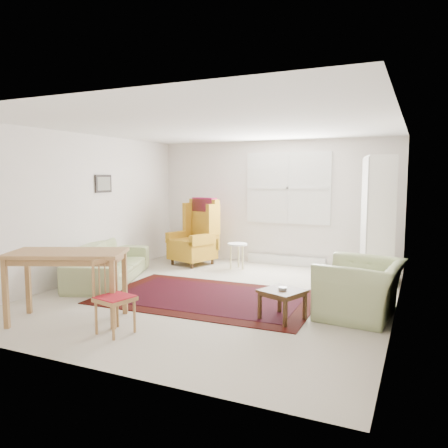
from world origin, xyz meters
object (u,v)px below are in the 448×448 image
at_px(sofa, 109,255).
at_px(desk_chair, 115,297).
at_px(wingback_chair, 192,231).
at_px(cabinet, 378,220).
at_px(stool, 237,256).
at_px(armchair, 361,283).
at_px(desk, 68,286).
at_px(coffee_table, 282,305).

bearing_deg(sofa, desk_chair, -160.38).
distance_m(wingback_chair, cabinet, 3.56).
height_order(stool, cabinet, cabinet).
relative_size(armchair, desk, 0.81).
bearing_deg(cabinet, armchair, -102.96).
distance_m(desk, desk_chair, 0.82).
bearing_deg(coffee_table, sofa, 166.63).
bearing_deg(desk_chair, desk, 94.50).
height_order(sofa, coffee_table, sofa).
bearing_deg(stool, coffee_table, -56.85).
relative_size(sofa, cabinet, 1.03).
distance_m(stool, desk_chair, 3.82).
distance_m(wingback_chair, desk, 3.73).
bearing_deg(wingback_chair, stool, 16.96).
bearing_deg(armchair, cabinet, -174.75).
xyz_separation_m(armchair, wingback_chair, (-3.54, 2.05, 0.24)).
distance_m(sofa, stool, 2.43).
relative_size(stool, desk_chair, 0.59).
bearing_deg(desk, wingback_chair, 94.45).
relative_size(coffee_table, stool, 0.94).
height_order(stool, desk, desk).
relative_size(armchair, desk_chair, 1.31).
relative_size(wingback_chair, stool, 2.68).
xyz_separation_m(sofa, desk_chair, (1.72, -2.02, -0.02)).
relative_size(coffee_table, cabinet, 0.22).
bearing_deg(stool, desk_chair, -88.51).
bearing_deg(sofa, wingback_chair, -39.91).
distance_m(armchair, wingback_chair, 4.10).
height_order(armchair, coffee_table, armchair).
bearing_deg(armchair, desk, -57.68).
distance_m(cabinet, desk, 4.97).
height_order(armchair, cabinet, cabinet).
relative_size(sofa, desk, 1.59).
xyz_separation_m(armchair, coffee_table, (-0.86, -0.55, -0.24)).
bearing_deg(coffee_table, armchair, 32.43).
bearing_deg(wingback_chair, desk_chair, -56.34).
xyz_separation_m(stool, desk, (-0.71, -3.70, 0.18)).
bearing_deg(coffee_table, desk, -154.99).
bearing_deg(sofa, cabinet, -87.40).
xyz_separation_m(wingback_chair, desk_chair, (1.10, -3.83, -0.25)).
height_order(sofa, desk_chair, sofa).
height_order(coffee_table, desk, desk).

